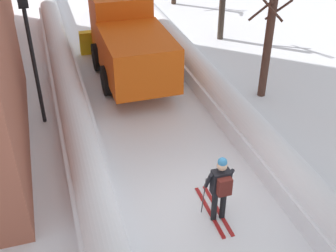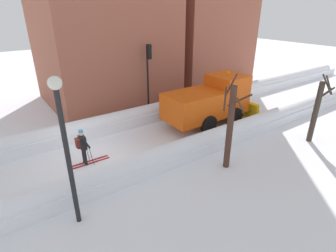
% 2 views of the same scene
% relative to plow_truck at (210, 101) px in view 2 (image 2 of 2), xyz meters
% --- Properties ---
extents(ground_plane, '(80.00, 80.00, 0.00)m').
position_rel_plow_truck_xyz_m(ground_plane, '(-0.02, 2.24, -1.48)').
color(ground_plane, white).
extents(snowbank_left, '(1.10, 36.00, 1.07)m').
position_rel_plow_truck_xyz_m(snowbank_left, '(-2.51, 2.24, -1.00)').
color(snowbank_left, white).
rests_on(snowbank_left, ground).
extents(snowbank_right, '(1.10, 36.00, 0.99)m').
position_rel_plow_truck_xyz_m(snowbank_right, '(2.46, 2.24, -1.05)').
color(snowbank_right, white).
rests_on(snowbank_right, ground).
extents(building_brick_near, '(8.18, 8.76, 9.13)m').
position_rel_plow_truck_xyz_m(building_brick_near, '(-8.01, -3.26, 3.09)').
color(building_brick_near, '#9E5642').
rests_on(building_brick_near, ground).
extents(plow_truck, '(3.20, 5.98, 3.12)m').
position_rel_plow_truck_xyz_m(plow_truck, '(0.00, 0.00, 0.00)').
color(plow_truck, '#DB510F').
rests_on(plow_truck, ground).
extents(skier, '(0.62, 1.80, 1.81)m').
position_rel_plow_truck_xyz_m(skier, '(0.26, -8.15, -0.48)').
color(skier, black).
rests_on(skier, ground).
extents(traffic_light_pole, '(0.28, 0.42, 4.63)m').
position_rel_plow_truck_xyz_m(traffic_light_pole, '(-3.45, -2.27, 1.76)').
color(traffic_light_pole, black).
rests_on(traffic_light_pole, ground).
extents(street_lamp, '(0.40, 0.40, 5.10)m').
position_rel_plow_truck_xyz_m(street_lamp, '(3.71, -9.59, 1.76)').
color(street_lamp, black).
rests_on(street_lamp, ground).
extents(bare_tree_near, '(1.25, 1.22, 4.29)m').
position_rel_plow_truck_xyz_m(bare_tree_near, '(4.22, -2.85, 0.58)').
color(bare_tree_near, '#462B21').
rests_on(bare_tree_near, ground).
extents(bare_tree_mid, '(0.96, 1.03, 3.83)m').
position_rel_plow_truck_xyz_m(bare_tree_mid, '(5.05, 2.82, 0.34)').
color(bare_tree_mid, '#392F26').
rests_on(bare_tree_mid, ground).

